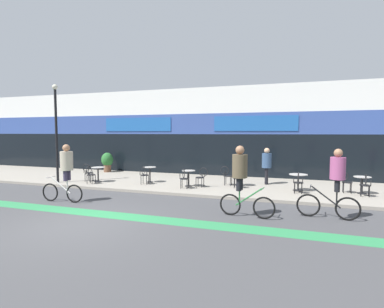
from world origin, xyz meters
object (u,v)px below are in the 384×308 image
at_px(bistro_table_2, 189,175).
at_px(cafe_chair_5_near, 365,184).
at_px(cyclist_1, 241,175).
at_px(bistro_table_1, 150,172).
at_px(bistro_table_0, 98,171).
at_px(cafe_chair_2_side, 201,176).
at_px(pedestrian_far_end, 267,163).
at_px(cyclist_0, 66,168).
at_px(cafe_chair_4_near, 298,181).
at_px(bistro_table_5, 362,182).
at_px(bistro_table_3, 240,175).
at_px(cafe_chair_2_near, 184,177).
at_px(planter_pot, 107,161).
at_px(cafe_chair_3_side, 227,174).
at_px(cafe_chair_3_near, 237,177).
at_px(bistro_table_4, 298,179).
at_px(cafe_chair_1_near, 144,174).
at_px(cyclist_2, 335,179).
at_px(cafe_chair_0_side, 88,171).
at_px(cafe_chair_5_side, 345,180).
at_px(lamp_post, 56,126).
at_px(cafe_chair_0_near, 90,173).

xyz_separation_m(bistro_table_2, cafe_chair_5_near, (7.26, 0.08, -0.01)).
bearing_deg(cyclist_1, bistro_table_1, 146.55).
relative_size(bistro_table_0, cafe_chair_2_side, 0.83).
distance_m(cafe_chair_2_side, pedestrian_far_end, 3.31).
bearing_deg(cyclist_0, bistro_table_1, -109.75).
bearing_deg(cafe_chair_4_near, cafe_chair_2_side, 92.55).
xyz_separation_m(bistro_table_2, bistro_table_5, (7.27, 0.71, -0.02)).
distance_m(cyclist_1, pedestrian_far_end, 5.56).
bearing_deg(bistro_table_3, cafe_chair_2_near, -145.51).
distance_m(bistro_table_1, cafe_chair_2_side, 2.87).
bearing_deg(planter_pot, cafe_chair_3_side, -15.22).
relative_size(cafe_chair_2_side, cafe_chair_3_near, 1.00).
bearing_deg(planter_pot, bistro_table_5, -9.88).
bearing_deg(bistro_table_4, cafe_chair_5_near, -10.18).
distance_m(cafe_chair_1_near, cyclist_0, 4.07).
distance_m(bistro_table_3, cyclist_2, 5.44).
height_order(bistro_table_0, cafe_chair_3_near, cafe_chair_3_near).
distance_m(bistro_table_4, cyclist_2, 3.87).
relative_size(bistro_table_1, cyclist_1, 0.35).
relative_size(bistro_table_5, cafe_chair_0_side, 0.78).
bearing_deg(bistro_table_0, bistro_table_1, 16.44).
bearing_deg(cafe_chair_2_near, pedestrian_far_end, -63.18).
xyz_separation_m(cafe_chair_3_near, cafe_chair_5_side, (4.41, 0.44, 0.00)).
height_order(bistro_table_5, planter_pot, planter_pot).
xyz_separation_m(cafe_chair_4_near, cyclist_0, (-8.26, -3.91, 0.64)).
xyz_separation_m(bistro_table_5, cyclist_2, (-1.49, -3.89, 0.60)).
xyz_separation_m(bistro_table_3, cyclist_0, (-5.68, -4.91, 0.64)).
xyz_separation_m(cafe_chair_5_near, cafe_chair_5_side, (-0.62, 0.63, 0.00)).
bearing_deg(lamp_post, bistro_table_2, 9.54).
relative_size(cafe_chair_0_side, cafe_chair_1_near, 1.00).
height_order(cafe_chair_3_near, cyclist_0, cyclist_0).
bearing_deg(lamp_post, cafe_chair_0_side, 33.31).
xyz_separation_m(bistro_table_0, cyclist_1, (7.82, -3.47, 0.66)).
xyz_separation_m(cafe_chair_0_near, planter_pot, (-1.83, 4.07, 0.17)).
relative_size(bistro_table_5, lamp_post, 0.14).
relative_size(bistro_table_5, cyclist_1, 0.32).
bearing_deg(cafe_chair_3_side, cafe_chair_0_near, -163.55).
distance_m(bistro_table_4, cafe_chair_2_side, 4.21).
xyz_separation_m(bistro_table_2, bistro_table_3, (2.23, 0.90, 0.00)).
distance_m(bistro_table_1, bistro_table_3, 4.47).
bearing_deg(cafe_chair_3_side, bistro_table_4, -6.34).
distance_m(bistro_table_0, bistro_table_3, 7.08).
relative_size(bistro_table_0, cyclist_1, 0.34).
relative_size(cafe_chair_5_near, planter_pot, 0.74).
bearing_deg(cafe_chair_0_near, cafe_chair_3_near, -84.02).
bearing_deg(cafe_chair_4_near, bistro_table_4, 3.40).
relative_size(bistro_table_1, cafe_chair_4_near, 0.86).
bearing_deg(cyclist_1, cafe_chair_5_near, 47.92).
bearing_deg(cafe_chair_3_side, cyclist_2, -43.95).
height_order(bistro_table_3, cafe_chair_5_side, cafe_chair_5_side).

